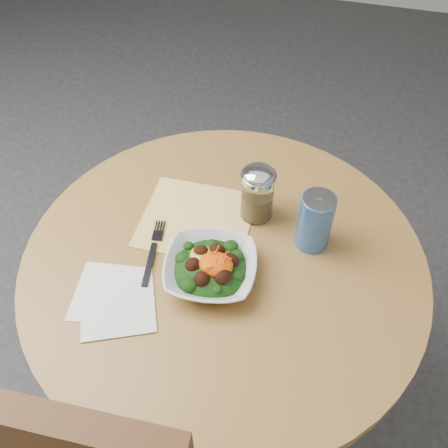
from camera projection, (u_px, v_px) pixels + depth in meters
name	position (u px, v px, depth m)	size (l,w,h in m)	color
ground	(224.00, 392.00, 1.67)	(6.00, 6.00, 0.00)	#2A2A2C
table	(224.00, 305.00, 1.26)	(0.90, 0.90, 0.75)	black
cloth_napkin	(197.00, 219.00, 1.18)	(0.26, 0.23, 0.00)	#F9A10D
paper_napkins	(114.00, 299.00, 1.03)	(0.21, 0.21, 0.00)	white
salad_bowl	(211.00, 268.00, 1.06)	(0.22, 0.22, 0.07)	silver
fork	(154.00, 250.00, 1.12)	(0.05, 0.19, 0.00)	black
spice_shaker	(257.00, 194.00, 1.14)	(0.08, 0.08, 0.14)	silver
beverage_can	(315.00, 221.00, 1.08)	(0.08, 0.08, 0.15)	#0D3697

